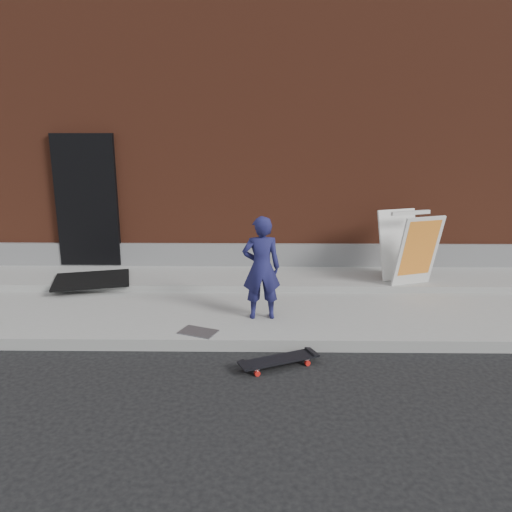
{
  "coord_description": "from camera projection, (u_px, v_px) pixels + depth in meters",
  "views": [
    {
      "loc": [
        0.42,
        -5.5,
        2.6
      ],
      "look_at": [
        0.33,
        0.8,
        0.98
      ],
      "focal_mm": 35.0,
      "sensor_mm": 36.0,
      "label": 1
    }
  ],
  "objects": [
    {
      "name": "ground",
      "position": [
        228.0,
        352.0,
        5.98
      ],
      "size": [
        80.0,
        80.0,
        0.0
      ],
      "primitive_type": "plane",
      "color": "black",
      "rests_on": "ground"
    },
    {
      "name": "sidewalk",
      "position": [
        235.0,
        303.0,
        7.41
      ],
      "size": [
        20.0,
        3.0,
        0.15
      ],
      "primitive_type": "cube",
      "color": "gray",
      "rests_on": "ground"
    },
    {
      "name": "apron",
      "position": [
        237.0,
        278.0,
        8.25
      ],
      "size": [
        20.0,
        1.2,
        0.1
      ],
      "primitive_type": "cube",
      "color": "gray",
      "rests_on": "sidewalk"
    },
    {
      "name": "building",
      "position": [
        246.0,
        133.0,
        12.13
      ],
      "size": [
        20.0,
        8.1,
        5.0
      ],
      "color": "#5C2919",
      "rests_on": "ground"
    },
    {
      "name": "child",
      "position": [
        261.0,
        268.0,
        6.49
      ],
      "size": [
        0.53,
        0.37,
        1.37
      ],
      "primitive_type": "imported",
      "rotation": [
        0.0,
        0.0,
        3.23
      ],
      "color": "#1A1A4A",
      "rests_on": "sidewalk"
    },
    {
      "name": "skateboard",
      "position": [
        279.0,
        360.0,
        5.58
      ],
      "size": [
        0.91,
        0.57,
        0.1
      ],
      "color": "red",
      "rests_on": "ground"
    },
    {
      "name": "pizza_sign",
      "position": [
        409.0,
        247.0,
        7.72
      ],
      "size": [
        0.91,
        0.98,
        1.13
      ],
      "color": "silver",
      "rests_on": "apron"
    },
    {
      "name": "doormat",
      "position": [
        92.0,
        280.0,
        7.92
      ],
      "size": [
        1.35,
        1.19,
        0.03
      ],
      "primitive_type": "cube",
      "rotation": [
        0.0,
        0.0,
        0.26
      ],
      "color": "black",
      "rests_on": "apron"
    },
    {
      "name": "utility_plate",
      "position": [
        198.0,
        332.0,
        6.17
      ],
      "size": [
        0.52,
        0.43,
        0.01
      ],
      "primitive_type": "cube",
      "rotation": [
        0.0,
        0.0,
        -0.38
      ],
      "color": "#5C5B61",
      "rests_on": "sidewalk"
    }
  ]
}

